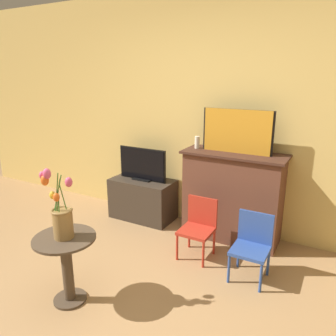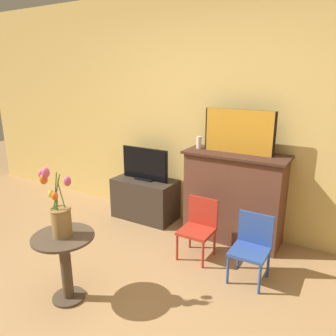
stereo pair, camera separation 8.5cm
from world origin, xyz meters
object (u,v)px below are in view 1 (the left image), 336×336
Objects in this scene: tv_monitor at (142,165)px; chair_blue at (252,243)px; painting at (237,131)px; chair_red at (199,225)px; vase_tulips at (61,216)px.

chair_blue is (1.55, -0.59, -0.37)m from tv_monitor.
painting is at bearing 121.80° from chair_blue.
chair_red and chair_blue have the same top height.
chair_red is 1.00× the size of chair_blue.
vase_tulips is at bearing -138.83° from chair_blue.
tv_monitor is 1.09× the size of chair_red.
vase_tulips is (0.34, -1.65, 0.05)m from tv_monitor.
chair_red is 0.58m from chair_blue.
chair_blue is 1.06× the size of vase_tulips.
painting is at bearing 1.68° from tv_monitor.
chair_red is 1.06× the size of vase_tulips.
painting is at bearing 64.09° from vase_tulips.
painting reaches higher than chair_blue.
painting reaches higher than tv_monitor.
vase_tulips is at bearing -118.72° from chair_red.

